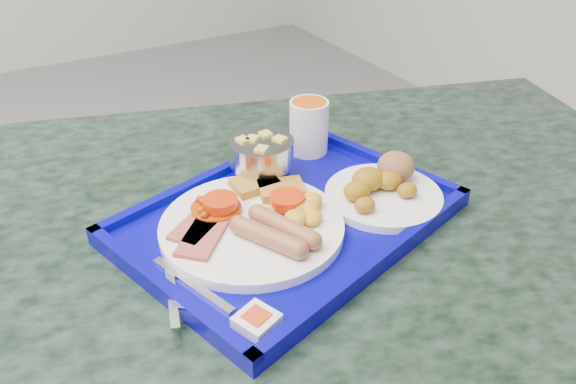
{
  "coord_description": "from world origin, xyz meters",
  "views": [
    {
      "loc": [
        0.73,
        -0.84,
        1.29
      ],
      "look_at": [
        1.07,
        -0.26,
        0.85
      ],
      "focal_mm": 35.0,
      "sensor_mm": 36.0,
      "label": 1
    }
  ],
  "objects_px": {
    "table": "(305,307)",
    "tray": "(288,218)",
    "bread_plate": "(383,187)",
    "main_plate": "(257,221)",
    "fruit_bowl": "(262,153)",
    "juice_cup": "(309,125)"
  },
  "relations": [
    {
      "from": "table",
      "to": "tray",
      "type": "height_order",
      "value": "tray"
    },
    {
      "from": "tray",
      "to": "table",
      "type": "bearing_deg",
      "value": 19.61
    },
    {
      "from": "tray",
      "to": "bread_plate",
      "type": "height_order",
      "value": "bread_plate"
    },
    {
      "from": "main_plate",
      "to": "fruit_bowl",
      "type": "relative_size",
      "value": 2.51
    },
    {
      "from": "tray",
      "to": "main_plate",
      "type": "relative_size",
      "value": 2.07
    },
    {
      "from": "tray",
      "to": "juice_cup",
      "type": "bearing_deg",
      "value": 49.62
    },
    {
      "from": "main_plate",
      "to": "juice_cup",
      "type": "height_order",
      "value": "juice_cup"
    },
    {
      "from": "tray",
      "to": "bread_plate",
      "type": "bearing_deg",
      "value": -11.75
    },
    {
      "from": "table",
      "to": "juice_cup",
      "type": "relative_size",
      "value": 15.76
    },
    {
      "from": "table",
      "to": "main_plate",
      "type": "distance_m",
      "value": 0.25
    },
    {
      "from": "table",
      "to": "fruit_bowl",
      "type": "height_order",
      "value": "fruit_bowl"
    },
    {
      "from": "table",
      "to": "main_plate",
      "type": "height_order",
      "value": "main_plate"
    },
    {
      "from": "tray",
      "to": "main_plate",
      "type": "distance_m",
      "value": 0.06
    },
    {
      "from": "bread_plate",
      "to": "table",
      "type": "bearing_deg",
      "value": 156.27
    },
    {
      "from": "tray",
      "to": "fruit_bowl",
      "type": "xyz_separation_m",
      "value": [
        0.02,
        0.11,
        0.05
      ]
    },
    {
      "from": "fruit_bowl",
      "to": "juice_cup",
      "type": "bearing_deg",
      "value": 20.21
    },
    {
      "from": "bread_plate",
      "to": "fruit_bowl",
      "type": "xyz_separation_m",
      "value": [
        -0.13,
        0.14,
        0.03
      ]
    },
    {
      "from": "tray",
      "to": "juice_cup",
      "type": "height_order",
      "value": "juice_cup"
    },
    {
      "from": "main_plate",
      "to": "bread_plate",
      "type": "relative_size",
      "value": 1.46
    },
    {
      "from": "bread_plate",
      "to": "fruit_bowl",
      "type": "height_order",
      "value": "fruit_bowl"
    },
    {
      "from": "fruit_bowl",
      "to": "juice_cup",
      "type": "xyz_separation_m",
      "value": [
        0.11,
        0.04,
        0.0
      ]
    },
    {
      "from": "main_plate",
      "to": "table",
      "type": "bearing_deg",
      "value": 13.13
    }
  ]
}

